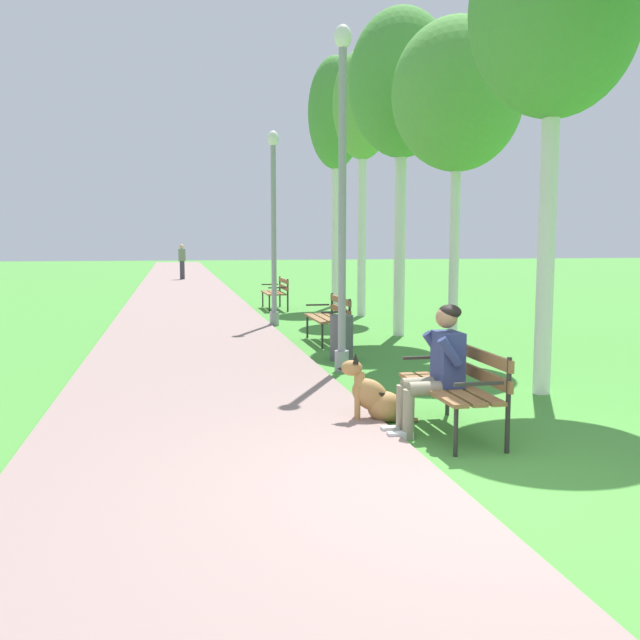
{
  "coord_description": "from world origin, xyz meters",
  "views": [
    {
      "loc": [
        -2.17,
        -4.76,
        1.86
      ],
      "look_at": [
        -0.46,
        3.48,
        0.9
      ],
      "focal_mm": 39.59,
      "sensor_mm": 36.0,
      "label": 1
    }
  ],
  "objects_px": {
    "birch_tree_third": "(458,96)",
    "litter_bin": "(342,338)",
    "lamp_post_mid": "(274,226)",
    "park_bench_far": "(277,290)",
    "birch_tree_second": "(555,17)",
    "birch_tree_sixth": "(335,115)",
    "dog_shepherd": "(375,397)",
    "park_bench_near": "(458,381)",
    "park_bench_mid": "(331,315)",
    "pedestrian_distant": "(182,262)",
    "birch_tree_fifth": "(363,108)",
    "person_seated_on_near_bench": "(437,364)",
    "lamp_post_near": "(342,197)",
    "birch_tree_fourth": "(402,85)"
  },
  "relations": [
    {
      "from": "birch_tree_third",
      "to": "litter_bin",
      "type": "xyz_separation_m",
      "value": [
        -1.9,
        -0.2,
        -3.75
      ]
    },
    {
      "from": "lamp_post_mid",
      "to": "park_bench_far",
      "type": "bearing_deg",
      "value": 80.84
    },
    {
      "from": "birch_tree_second",
      "to": "birch_tree_sixth",
      "type": "relative_size",
      "value": 0.82
    },
    {
      "from": "birch_tree_second",
      "to": "dog_shepherd",
      "type": "bearing_deg",
      "value": -159.56
    },
    {
      "from": "park_bench_near",
      "to": "lamp_post_mid",
      "type": "relative_size",
      "value": 0.36
    },
    {
      "from": "park_bench_mid",
      "to": "park_bench_far",
      "type": "relative_size",
      "value": 1.0
    },
    {
      "from": "lamp_post_mid",
      "to": "pedestrian_distant",
      "type": "distance_m",
      "value": 18.24
    },
    {
      "from": "birch_tree_second",
      "to": "birch_tree_fifth",
      "type": "relative_size",
      "value": 0.89
    },
    {
      "from": "park_bench_far",
      "to": "birch_tree_second",
      "type": "xyz_separation_m",
      "value": [
        1.65,
        -10.96,
        3.88
      ]
    },
    {
      "from": "park_bench_mid",
      "to": "pedestrian_distant",
      "type": "height_order",
      "value": "pedestrian_distant"
    },
    {
      "from": "birch_tree_third",
      "to": "birch_tree_second",
      "type": "bearing_deg",
      "value": -91.53
    },
    {
      "from": "person_seated_on_near_bench",
      "to": "lamp_post_mid",
      "type": "bearing_deg",
      "value": 92.02
    },
    {
      "from": "dog_shepherd",
      "to": "birch_tree_sixth",
      "type": "height_order",
      "value": "birch_tree_sixth"
    },
    {
      "from": "person_seated_on_near_bench",
      "to": "dog_shepherd",
      "type": "relative_size",
      "value": 1.52
    },
    {
      "from": "dog_shepherd",
      "to": "birch_tree_fifth",
      "type": "height_order",
      "value": "birch_tree_fifth"
    },
    {
      "from": "park_bench_far",
      "to": "birch_tree_sixth",
      "type": "relative_size",
      "value": 0.22
    },
    {
      "from": "person_seated_on_near_bench",
      "to": "birch_tree_fifth",
      "type": "distance_m",
      "value": 11.41
    },
    {
      "from": "birch_tree_fifth",
      "to": "litter_bin",
      "type": "xyz_separation_m",
      "value": [
        -1.97,
        -6.13,
        -4.61
      ]
    },
    {
      "from": "pedestrian_distant",
      "to": "dog_shepherd",
      "type": "bearing_deg",
      "value": -86.54
    },
    {
      "from": "birch_tree_third",
      "to": "birch_tree_sixth",
      "type": "distance_m",
      "value": 8.76
    },
    {
      "from": "park_bench_mid",
      "to": "litter_bin",
      "type": "distance_m",
      "value": 1.89
    },
    {
      "from": "lamp_post_near",
      "to": "birch_tree_third",
      "type": "relative_size",
      "value": 0.89
    },
    {
      "from": "lamp_post_near",
      "to": "birch_tree_third",
      "type": "xyz_separation_m",
      "value": [
        2.12,
        1.12,
        1.66
      ]
    },
    {
      "from": "lamp_post_near",
      "to": "birch_tree_fourth",
      "type": "xyz_separation_m",
      "value": [
        1.97,
        3.45,
        2.29
      ]
    },
    {
      "from": "lamp_post_near",
      "to": "pedestrian_distant",
      "type": "height_order",
      "value": "lamp_post_near"
    },
    {
      "from": "park_bench_far",
      "to": "birch_tree_sixth",
      "type": "height_order",
      "value": "birch_tree_sixth"
    },
    {
      "from": "birch_tree_third",
      "to": "birch_tree_fifth",
      "type": "distance_m",
      "value": 5.99
    },
    {
      "from": "birch_tree_second",
      "to": "lamp_post_mid",
      "type": "bearing_deg",
      "value": 106.64
    },
    {
      "from": "lamp_post_near",
      "to": "pedestrian_distant",
      "type": "bearing_deg",
      "value": 94.63
    },
    {
      "from": "birch_tree_third",
      "to": "birch_tree_fourth",
      "type": "xyz_separation_m",
      "value": [
        -0.15,
        2.33,
        0.64
      ]
    },
    {
      "from": "park_bench_far",
      "to": "person_seated_on_near_bench",
      "type": "height_order",
      "value": "person_seated_on_near_bench"
    },
    {
      "from": "dog_shepherd",
      "to": "person_seated_on_near_bench",
      "type": "bearing_deg",
      "value": -50.98
    },
    {
      "from": "birch_tree_fourth",
      "to": "pedestrian_distant",
      "type": "relative_size",
      "value": 3.74
    },
    {
      "from": "litter_bin",
      "to": "person_seated_on_near_bench",
      "type": "bearing_deg",
      "value": -91.13
    },
    {
      "from": "park_bench_near",
      "to": "birch_tree_second",
      "type": "height_order",
      "value": "birch_tree_second"
    },
    {
      "from": "park_bench_far",
      "to": "person_seated_on_near_bench",
      "type": "bearing_deg",
      "value": -91.19
    },
    {
      "from": "park_bench_far",
      "to": "birch_tree_third",
      "type": "xyz_separation_m",
      "value": [
        1.73,
        -7.95,
        3.59
      ]
    },
    {
      "from": "park_bench_far",
      "to": "lamp_post_near",
      "type": "distance_m",
      "value": 9.28
    },
    {
      "from": "litter_bin",
      "to": "lamp_post_mid",
      "type": "bearing_deg",
      "value": 94.91
    },
    {
      "from": "park_bench_near",
      "to": "park_bench_far",
      "type": "relative_size",
      "value": 1.0
    },
    {
      "from": "dog_shepherd",
      "to": "park_bench_mid",
      "type": "bearing_deg",
      "value": 82.03
    },
    {
      "from": "birch_tree_sixth",
      "to": "pedestrian_distant",
      "type": "height_order",
      "value": "birch_tree_sixth"
    },
    {
      "from": "lamp_post_near",
      "to": "litter_bin",
      "type": "xyz_separation_m",
      "value": [
        0.22,
        0.92,
        -2.1
      ]
    },
    {
      "from": "birch_tree_sixth",
      "to": "lamp_post_mid",
      "type": "bearing_deg",
      "value": -118.66
    },
    {
      "from": "lamp_post_near",
      "to": "litter_bin",
      "type": "height_order",
      "value": "lamp_post_near"
    },
    {
      "from": "lamp_post_near",
      "to": "birch_tree_second",
      "type": "height_order",
      "value": "birch_tree_second"
    },
    {
      "from": "park_bench_near",
      "to": "park_bench_far",
      "type": "height_order",
      "value": "same"
    },
    {
      "from": "dog_shepherd",
      "to": "litter_bin",
      "type": "xyz_separation_m",
      "value": [
        0.54,
        3.69,
        0.09
      ]
    },
    {
      "from": "park_bench_near",
      "to": "litter_bin",
      "type": "bearing_deg",
      "value": 91.66
    },
    {
      "from": "park_bench_mid",
      "to": "lamp_post_near",
      "type": "xyz_separation_m",
      "value": [
        -0.46,
        -2.78,
        1.93
      ]
    }
  ]
}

